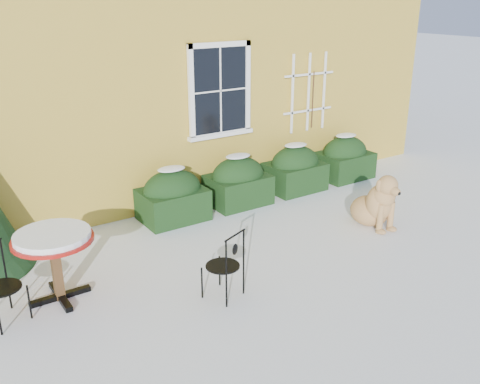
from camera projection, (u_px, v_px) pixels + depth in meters
ground at (282, 277)px, 7.12m from camera, size 80.00×80.00×0.00m
house at (84, 10)px, 11.44m from camera, size 12.40×8.40×6.40m
hedge_row at (267, 176)px, 9.83m from camera, size 4.95×0.80×0.91m
bistro_table at (53, 244)px, 6.36m from camera, size 0.96×0.96×0.89m
patio_chair_near at (225, 265)px, 6.51m from camera, size 0.51×0.51×0.89m
dog at (376, 204)px, 8.54m from camera, size 0.67×1.04×0.95m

